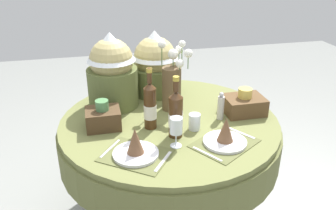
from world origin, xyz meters
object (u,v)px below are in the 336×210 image
(place_setting_right, at_px, (225,136))
(pepper_mill, at_px, (221,107))
(wine_glass_left, at_px, (176,126))
(dining_table, at_px, (169,139))
(woven_basket_side_left, at_px, (103,117))
(tumbler_near_left, at_px, (194,122))
(gift_tub_back_centre, at_px, (156,61))
(wine_bottle_left, at_px, (150,106))
(wine_bottle_centre, at_px, (176,114))
(place_setting_left, at_px, (136,148))
(flower_vase, at_px, (173,82))
(woven_basket_side_right, at_px, (244,104))
(gift_tub_back_left, at_px, (112,68))

(place_setting_right, bearing_deg, pepper_mill, 74.45)
(place_setting_right, distance_m, wine_glass_left, 0.28)
(dining_table, distance_m, woven_basket_side_left, 0.46)
(tumbler_near_left, xyz_separation_m, woven_basket_side_left, (-0.52, 0.14, 0.02))
(pepper_mill, distance_m, gift_tub_back_centre, 0.62)
(dining_table, distance_m, gift_tub_back_centre, 0.59)
(pepper_mill, bearing_deg, wine_bottle_left, -178.43)
(wine_bottle_left, relative_size, woven_basket_side_left, 1.85)
(wine_bottle_left, bearing_deg, wine_bottle_centre, -47.15)
(place_setting_left, xyz_separation_m, flower_vase, (0.32, 0.50, 0.14))
(wine_glass_left, relative_size, gift_tub_back_centre, 0.38)
(wine_bottle_left, bearing_deg, tumbler_near_left, -17.56)
(wine_bottle_left, distance_m, woven_basket_side_right, 0.63)
(wine_bottle_left, xyz_separation_m, gift_tub_back_left, (-0.18, 0.37, 0.12))
(tumbler_near_left, relative_size, gift_tub_back_left, 0.20)
(wine_bottle_centre, distance_m, woven_basket_side_left, 0.45)
(gift_tub_back_left, xyz_separation_m, woven_basket_side_left, (-0.09, -0.30, -0.20))
(gift_tub_back_left, bearing_deg, flower_vase, -21.52)
(dining_table, distance_m, gift_tub_back_left, 0.59)
(place_setting_right, distance_m, pepper_mill, 0.30)
(wine_bottle_centre, height_order, pepper_mill, wine_bottle_centre)
(wine_glass_left, xyz_separation_m, woven_basket_side_left, (-0.37, 0.30, -0.06))
(place_setting_left, bearing_deg, dining_table, 54.20)
(dining_table, relative_size, place_setting_right, 3.25)
(gift_tub_back_left, height_order, gift_tub_back_centre, gift_tub_back_left)
(dining_table, relative_size, wine_bottle_left, 3.72)
(place_setting_left, distance_m, gift_tub_back_left, 0.69)
(woven_basket_side_left, bearing_deg, place_setting_right, -28.08)
(wine_bottle_centre, bearing_deg, woven_basket_side_right, 20.69)
(wine_glass_left, bearing_deg, gift_tub_back_centre, 86.91)
(wine_glass_left, height_order, pepper_mill, pepper_mill)
(place_setting_left, distance_m, flower_vase, 0.61)
(dining_table, bearing_deg, flower_vase, 68.85)
(wine_glass_left, distance_m, woven_basket_side_left, 0.48)
(wine_bottle_left, distance_m, woven_basket_side_left, 0.29)
(place_setting_left, xyz_separation_m, woven_basket_side_left, (-0.14, 0.35, 0.02))
(pepper_mill, bearing_deg, place_setting_left, -152.79)
(gift_tub_back_left, relative_size, woven_basket_side_left, 2.47)
(wine_glass_left, xyz_separation_m, pepper_mill, (0.35, 0.25, -0.04))
(gift_tub_back_centre, distance_m, woven_basket_side_right, 0.70)
(place_setting_right, distance_m, flower_vase, 0.54)
(wine_bottle_left, bearing_deg, dining_table, 31.47)
(place_setting_left, height_order, place_setting_right, same)
(gift_tub_back_left, bearing_deg, woven_basket_side_right, -21.01)
(wine_bottle_left, height_order, gift_tub_back_centre, gift_tub_back_centre)
(pepper_mill, bearing_deg, gift_tub_back_centre, 120.35)
(gift_tub_back_left, distance_m, woven_basket_side_left, 0.37)
(wine_bottle_left, xyz_separation_m, pepper_mill, (0.44, 0.01, -0.06))
(pepper_mill, bearing_deg, woven_basket_side_left, 175.75)
(place_setting_left, relative_size, wine_glass_left, 2.49)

